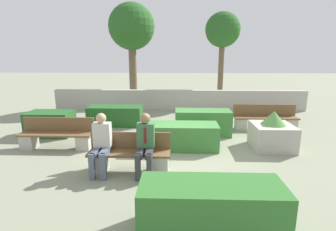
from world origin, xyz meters
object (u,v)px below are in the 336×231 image
(bench_right_side, at_px, (265,120))
(person_seated_man, at_px, (145,141))
(person_seated_woman, at_px, (101,141))
(planter_corner_left, at_px, (272,133))
(tree_center_left, at_px, (223,32))
(bench_left_side, at_px, (57,137))
(bench_front, at_px, (130,157))
(tree_leftmost, at_px, (132,28))

(bench_right_side, distance_m, person_seated_man, 5.27)
(bench_right_side, distance_m, person_seated_woman, 6.00)
(planter_corner_left, relative_size, tree_center_left, 0.23)
(bench_left_side, xyz_separation_m, person_seated_woman, (1.70, -1.49, 0.41))
(person_seated_woman, relative_size, planter_corner_left, 1.24)
(bench_right_side, xyz_separation_m, person_seated_woman, (-4.76, -3.64, 0.40))
(bench_front, relative_size, person_seated_woman, 1.37)
(tree_leftmost, bearing_deg, bench_left_side, -99.28)
(tree_leftmost, bearing_deg, bench_front, -81.41)
(person_seated_woman, bearing_deg, bench_front, 13.11)
(bench_left_side, relative_size, tree_leftmost, 0.40)
(tree_center_left, bearing_deg, person_seated_man, -109.10)
(person_seated_man, bearing_deg, tree_leftmost, 101.04)
(bench_front, height_order, person_seated_woman, person_seated_woman)
(bench_left_side, relative_size, tree_center_left, 0.43)
(tree_center_left, bearing_deg, bench_right_side, -80.47)
(bench_front, relative_size, person_seated_man, 1.37)
(person_seated_man, xyz_separation_m, tree_leftmost, (-1.58, 8.12, 3.07))
(bench_left_side, xyz_separation_m, person_seated_man, (2.67, -1.49, 0.41))
(bench_right_side, height_order, planter_corner_left, planter_corner_left)
(person_seated_man, xyz_separation_m, planter_corner_left, (3.35, 1.70, -0.31))
(planter_corner_left, xyz_separation_m, tree_center_left, (-0.38, 6.86, 3.25))
(tree_center_left, bearing_deg, planter_corner_left, -86.80)
(tree_leftmost, relative_size, tree_center_left, 1.08)
(person_seated_woman, distance_m, tree_center_left, 9.87)
(person_seated_woman, bearing_deg, bench_left_side, 138.75)
(bench_front, distance_m, planter_corner_left, 4.04)
(bench_right_side, bearing_deg, tree_center_left, 108.77)
(planter_corner_left, bearing_deg, tree_leftmost, 127.55)
(bench_right_side, bearing_deg, bench_left_side, -152.34)
(bench_front, xyz_separation_m, tree_leftmost, (-1.21, 7.98, 3.49))
(planter_corner_left, distance_m, tree_center_left, 7.60)
(tree_center_left, bearing_deg, bench_front, -111.63)
(bench_left_side, height_order, person_seated_woman, person_seated_woman)
(bench_front, relative_size, bench_left_side, 0.91)
(planter_corner_left, bearing_deg, bench_front, -157.21)
(bench_right_side, xyz_separation_m, tree_center_left, (-0.83, 4.93, 3.35))
(bench_front, height_order, person_seated_man, person_seated_man)
(bench_front, relative_size, tree_center_left, 0.39)
(bench_left_side, height_order, tree_center_left, tree_center_left)
(person_seated_man, relative_size, tree_center_left, 0.29)
(bench_front, relative_size, tree_leftmost, 0.36)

